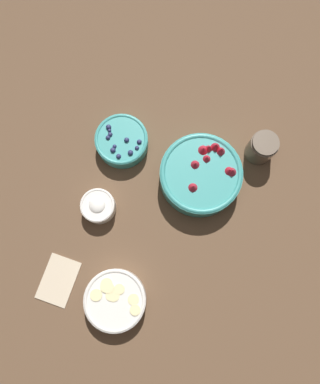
{
  "coord_description": "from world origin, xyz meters",
  "views": [
    {
      "loc": [
        0.15,
        0.04,
        1.07
      ],
      "look_at": [
        -0.05,
        -0.03,
        0.04
      ],
      "focal_mm": 35.0,
      "sensor_mm": 36.0,
      "label": 1
    }
  ],
  "objects": [
    {
      "name": "bowl_bananas",
      "position": [
        0.27,
        -0.05,
        0.03
      ],
      "size": [
        0.17,
        0.17,
        0.05
      ],
      "color": "silver",
      "rests_on": "ground_plane"
    },
    {
      "name": "bowl_strawberries",
      "position": [
        -0.13,
        0.06,
        0.04
      ],
      "size": [
        0.23,
        0.23,
        0.09
      ],
      "color": "teal",
      "rests_on": "ground_plane"
    },
    {
      "name": "bowl_cream",
      "position": [
        0.05,
        -0.19,
        0.03
      ],
      "size": [
        0.1,
        0.1,
        0.06
      ],
      "color": "silver",
      "rests_on": "ground_plane"
    },
    {
      "name": "napkin",
      "position": [
        0.28,
        -0.22,
        0.0
      ],
      "size": [
        0.13,
        0.09,
        0.01
      ],
      "color": "beige",
      "rests_on": "ground_plane"
    },
    {
      "name": "ground_plane",
      "position": [
        0.0,
        0.0,
        0.0
      ],
      "size": [
        4.0,
        4.0,
        0.0
      ],
      "primitive_type": "plane",
      "color": "brown"
    },
    {
      "name": "bowl_blueberries",
      "position": [
        -0.15,
        -0.19,
        0.03
      ],
      "size": [
        0.15,
        0.15,
        0.06
      ],
      "color": "teal",
      "rests_on": "ground_plane"
    },
    {
      "name": "jar_chocolate",
      "position": [
        -0.27,
        0.2,
        0.04
      ],
      "size": [
        0.08,
        0.08,
        0.09
      ],
      "color": "brown",
      "rests_on": "ground_plane"
    }
  ]
}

